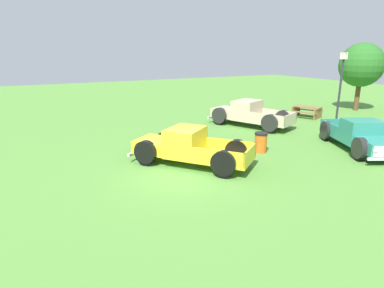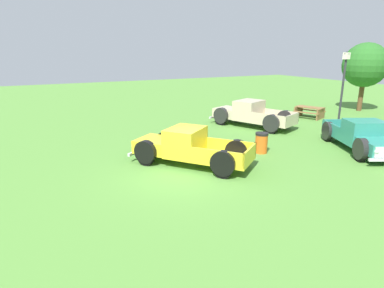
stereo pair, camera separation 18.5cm
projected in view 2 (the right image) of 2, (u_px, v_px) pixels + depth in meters
name	position (u px, v px, depth m)	size (l,w,h in m)	color
ground_plane	(184.00, 173.00, 12.74)	(80.00, 80.00, 0.00)	#548C38
pickup_truck_foreground	(184.00, 147.00, 13.63)	(5.05, 4.47, 1.54)	yellow
pickup_truck_behind_left	(364.00, 137.00, 15.18)	(5.16, 3.65, 1.50)	#2D8475
pickup_truck_behind_right	(248.00, 114.00, 20.58)	(5.56, 3.70, 1.60)	#C6B793
lamp_post_near	(342.00, 91.00, 18.56)	(0.36, 0.36, 4.55)	#2D2D33
picnic_table	(309.00, 111.00, 23.10)	(2.22, 2.05, 0.78)	olive
trash_can	(261.00, 143.00, 15.18)	(0.59, 0.59, 0.95)	orange
oak_tree_east	(365.00, 65.00, 25.02)	(3.34, 3.34, 5.19)	brown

